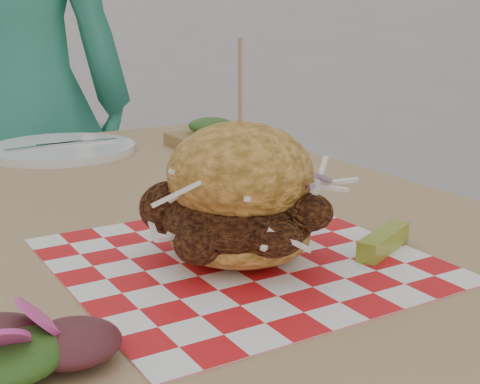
{
  "coord_description": "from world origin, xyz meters",
  "views": [
    {
      "loc": [
        -0.07,
        -0.67,
        1.0
      ],
      "look_at": [
        0.27,
        -0.11,
        0.82
      ],
      "focal_mm": 50.0,
      "sensor_mm": 36.0,
      "label": 1
    }
  ],
  "objects": [
    {
      "name": "diner",
      "position": [
        0.31,
        1.03,
        0.79
      ],
      "size": [
        0.67,
        0.57,
        1.57
      ],
      "primitive_type": "imported",
      "rotation": [
        0.0,
        0.0,
        2.75
      ],
      "color": "#318F72",
      "rests_on": "ground"
    },
    {
      "name": "sandwich",
      "position": [
        0.27,
        -0.11,
        0.82
      ],
      "size": [
        0.2,
        0.2,
        0.23
      ],
      "color": "gold",
      "rests_on": "paper_liner"
    },
    {
      "name": "side_salad",
      "position": [
        0.02,
        -0.23,
        0.76
      ],
      "size": [
        0.14,
        0.14,
        0.05
      ],
      "color": "#3F1419",
      "rests_on": "patio_table"
    },
    {
      "name": "place_setting",
      "position": [
        0.27,
        0.54,
        0.76
      ],
      "size": [
        0.27,
        0.27,
        0.02
      ],
      "color": "white",
      "rests_on": "patio_table"
    },
    {
      "name": "kraft_tray",
      "position": [
        0.54,
        0.45,
        0.77
      ],
      "size": [
        0.15,
        0.12,
        0.06
      ],
      "color": "olive",
      "rests_on": "patio_table"
    },
    {
      "name": "paper_liner",
      "position": [
        0.27,
        -0.11,
        0.75
      ],
      "size": [
        0.36,
        0.36,
        0.0
      ],
      "primitive_type": "cube",
      "color": "red",
      "rests_on": "patio_table"
    },
    {
      "name": "patio_table",
      "position": [
        0.27,
        0.11,
        0.67
      ],
      "size": [
        0.8,
        1.2,
        0.75
      ],
      "color": "tan",
      "rests_on": "ground"
    },
    {
      "name": "pickle_spear",
      "position": [
        0.41,
        -0.17,
        0.76
      ],
      "size": [
        0.1,
        0.06,
        0.02
      ],
      "primitive_type": "cube",
      "rotation": [
        0.0,
        0.0,
        0.43
      ],
      "color": "#8CA730",
      "rests_on": "paper_liner"
    }
  ]
}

